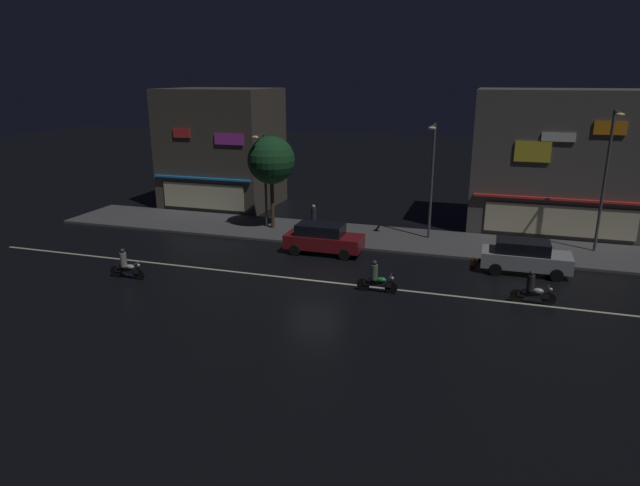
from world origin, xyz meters
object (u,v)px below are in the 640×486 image
Objects in this scene: streetlamp_west at (264,171)px; streetlamp_mid at (432,172)px; pedestrian_on_sidewalk at (314,220)px; motorcycle_opposite_lane at (376,279)px; streetlamp_east at (607,171)px; parked_car_trailing at (323,238)px; parked_car_near_kerb at (525,256)px; motorcycle_lead at (532,290)px; traffic_cone at (474,260)px; motorcycle_following at (126,266)px.

streetlamp_mid is at bearing 2.60° from streetlamp_west.
pedestrian_on_sidewalk is 9.72m from motorcycle_opposite_lane.
streetlamp_east is 15.64m from parked_car_trailing.
streetlamp_mid is at bearing -38.59° from parked_car_near_kerb.
motorcycle_lead is at bearing -26.47° from streetlamp_west.
pedestrian_on_sidewalk is at bearing -175.70° from streetlamp_east.
traffic_cone is at bearing -148.22° from streetlamp_east.
streetlamp_west is 11.01× the size of traffic_cone.
streetlamp_east is (19.59, 0.61, 0.88)m from streetlamp_west.
pedestrian_on_sidewalk is 12.58m from parked_car_near_kerb.
streetlamp_west reaches higher than traffic_cone.
parked_car_near_kerb is 2.26× the size of motorcycle_opposite_lane.
pedestrian_on_sidewalk is 0.98× the size of motorcycle_opposite_lane.
motorcycle_lead is 5.26m from traffic_cone.
parked_car_near_kerb is at bearing -140.39° from motorcycle_opposite_lane.
motorcycle_opposite_lane is 6.68m from traffic_cone.
streetlamp_east is at bearing -135.43° from motorcycle_opposite_lane.
streetlamp_east is 4.07× the size of motorcycle_following.
parked_car_near_kerb is (-3.92, -4.35, -3.79)m from streetlamp_east.
streetlamp_mid is 9.79m from motorcycle_opposite_lane.
parked_car_near_kerb is at bearing -27.59° from pedestrian_on_sidewalk.
streetlamp_east is 6.98m from parked_car_near_kerb.
streetlamp_east is at bearing 1.79° from streetlamp_west.
pedestrian_on_sidewalk is at bearing -9.70° from streetlamp_west.
pedestrian_on_sidewalk is at bearing -171.20° from streetlamp_mid.
pedestrian_on_sidewalk is at bearing 142.03° from motorcycle_lead.
motorcycle_following reaches higher than traffic_cone.
streetlamp_west reaches higher than motorcycle_following.
streetlamp_mid is 3.60× the size of motorcycle_opposite_lane.
streetlamp_mid reaches higher than motorcycle_following.
parked_car_trailing is at bearing -177.57° from traffic_cone.
parked_car_trailing is 8.22m from traffic_cone.
pedestrian_on_sidewalk is at bearing -51.44° from motorcycle_opposite_lane.
motorcycle_opposite_lane is (-6.76, -0.67, 0.00)m from motorcycle_lead.
pedestrian_on_sidewalk is (-16.10, -1.21, -3.64)m from streetlamp_east.
traffic_cone is (2.84, -3.80, -3.92)m from streetlamp_mid.
parked_car_near_kerb is 19.84m from motorcycle_following.
motorcycle_lead is (10.79, -4.20, -0.24)m from parked_car_trailing.
motorcycle_following is at bearing -106.11° from streetlamp_west.
traffic_cone is (-6.36, -3.94, -4.38)m from streetlamp_east.
parked_car_trailing is (-5.35, -4.15, -3.32)m from streetlamp_mid.
motorcycle_opposite_lane is (9.07, -8.55, -3.15)m from streetlamp_west.
parked_car_near_kerb is 2.55m from traffic_cone.
streetlamp_mid is at bearing -142.21° from parked_car_trailing.
streetlamp_mid is 3.60× the size of motorcycle_following.
streetlamp_west is 12.85m from motorcycle_opposite_lane.
streetlamp_west is 3.19× the size of motorcycle_following.
motorcycle_opposite_lane is (5.58, -7.95, -0.38)m from pedestrian_on_sidewalk.
parked_car_trailing is (1.55, -3.08, -0.15)m from pedestrian_on_sidewalk.
motorcycle_following is (-3.01, -10.42, -3.15)m from streetlamp_west.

